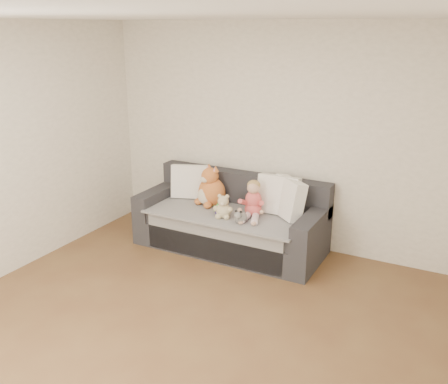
# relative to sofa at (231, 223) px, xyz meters

# --- Properties ---
(room_shell) EXTENTS (5.00, 5.00, 5.00)m
(room_shell) POSITION_rel_sofa_xyz_m (0.44, -1.64, 0.99)
(room_shell) COLOR brown
(room_shell) RESTS_ON ground
(sofa) EXTENTS (2.20, 0.94, 0.85)m
(sofa) POSITION_rel_sofa_xyz_m (0.00, 0.00, 0.00)
(sofa) COLOR #2B2B31
(sofa) RESTS_ON ground
(cushion_left) EXTENTS (0.50, 0.35, 0.43)m
(cushion_left) POSITION_rel_sofa_xyz_m (-0.67, 0.16, 0.37)
(cushion_left) COLOR white
(cushion_left) RESTS_ON sofa
(cushion_right_back) EXTENTS (0.49, 0.23, 0.46)m
(cushion_right_back) POSITION_rel_sofa_xyz_m (0.52, 0.16, 0.38)
(cushion_right_back) COLOR white
(cushion_right_back) RESTS_ON sofa
(cushion_right_front) EXTENTS (0.51, 0.48, 0.46)m
(cushion_right_front) POSITION_rel_sofa_xyz_m (0.66, 0.11, 0.38)
(cushion_right_front) COLOR white
(cushion_right_front) RESTS_ON sofa
(toddler) EXTENTS (0.30, 0.44, 0.43)m
(toddler) POSITION_rel_sofa_xyz_m (0.31, -0.08, 0.34)
(toddler) COLOR #ED5E53
(toddler) RESTS_ON sofa
(plush_cat) EXTENTS (0.40, 0.36, 0.52)m
(plush_cat) POSITION_rel_sofa_xyz_m (-0.30, 0.05, 0.35)
(plush_cat) COLOR #CC642D
(plush_cat) RESTS_ON sofa
(teddy_bear) EXTENTS (0.22, 0.17, 0.28)m
(teddy_bear) POSITION_rel_sofa_xyz_m (0.03, -0.27, 0.28)
(teddy_bear) COLOR tan
(teddy_bear) RESTS_ON sofa
(plush_cow) EXTENTS (0.14, 0.21, 0.17)m
(plush_cow) POSITION_rel_sofa_xyz_m (0.27, -0.33, 0.23)
(plush_cow) COLOR white
(plush_cow) RESTS_ON sofa
(sippy_cup) EXTENTS (0.12, 0.07, 0.13)m
(sippy_cup) POSITION_rel_sofa_xyz_m (-0.08, -0.19, 0.23)
(sippy_cup) COLOR #4A3592
(sippy_cup) RESTS_ON sofa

